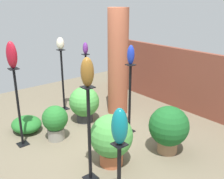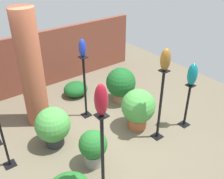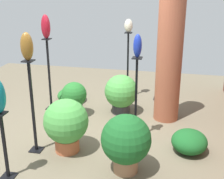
{
  "view_description": "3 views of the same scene",
  "coord_description": "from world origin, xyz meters",
  "px_view_note": "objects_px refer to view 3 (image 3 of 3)",
  "views": [
    {
      "loc": [
        3.71,
        -2.67,
        2.65
      ],
      "look_at": [
        0.29,
        0.17,
        1.11
      ],
      "focal_mm": 42.0,
      "sensor_mm": 36.0,
      "label": 1
    },
    {
      "loc": [
        -2.39,
        -3.5,
        3.54
      ],
      "look_at": [
        0.28,
        0.01,
        0.98
      ],
      "focal_mm": 42.0,
      "sensor_mm": 36.0,
      "label": 2
    },
    {
      "loc": [
        4.97,
        1.38,
        2.68
      ],
      "look_at": [
        0.25,
        0.38,
        0.92
      ],
      "focal_mm": 50.0,
      "sensor_mm": 36.0,
      "label": 3
    }
  ],
  "objects_px": {
    "pedestal_bronze": "(33,111)",
    "art_vase_violet": "(161,36)",
    "pedestal_ruby": "(49,77)",
    "potted_plant_back_center": "(121,93)",
    "art_vase_cobalt": "(138,46)",
    "art_vase_ruby": "(46,27)",
    "art_vase_ivory": "(129,26)",
    "pedestal_teal": "(5,149)",
    "potted_plant_mid_left": "(74,97)",
    "potted_plant_front_right": "(66,123)",
    "brick_pillar": "(169,58)",
    "art_vase_bronze": "(27,46)",
    "pedestal_violet": "(159,74)",
    "pedestal_cobalt": "(136,102)",
    "potted_plant_front_left": "(126,141)",
    "pedestal_ivory": "(128,68)"
  },
  "relations": [
    {
      "from": "pedestal_bronze",
      "to": "art_vase_violet",
      "type": "height_order",
      "value": "art_vase_violet"
    },
    {
      "from": "pedestal_ruby",
      "to": "potted_plant_back_center",
      "type": "distance_m",
      "value": 1.53
    },
    {
      "from": "art_vase_violet",
      "to": "art_vase_cobalt",
      "type": "height_order",
      "value": "art_vase_cobalt"
    },
    {
      "from": "art_vase_ruby",
      "to": "art_vase_ivory",
      "type": "xyz_separation_m",
      "value": [
        -1.0,
        1.49,
        -0.08
      ]
    },
    {
      "from": "pedestal_teal",
      "to": "potted_plant_mid_left",
      "type": "height_order",
      "value": "pedestal_teal"
    },
    {
      "from": "pedestal_teal",
      "to": "potted_plant_front_right",
      "type": "distance_m",
      "value": 1.03
    },
    {
      "from": "brick_pillar",
      "to": "art_vase_bronze",
      "type": "relative_size",
      "value": 5.99
    },
    {
      "from": "pedestal_violet",
      "to": "pedestal_teal",
      "type": "height_order",
      "value": "pedestal_violet"
    },
    {
      "from": "pedestal_bronze",
      "to": "pedestal_teal",
      "type": "distance_m",
      "value": 0.8
    },
    {
      "from": "pedestal_cobalt",
      "to": "potted_plant_back_center",
      "type": "height_order",
      "value": "pedestal_cobalt"
    },
    {
      "from": "brick_pillar",
      "to": "art_vase_bronze",
      "type": "xyz_separation_m",
      "value": [
        1.68,
        -2.0,
        0.48
      ]
    },
    {
      "from": "art_vase_cobalt",
      "to": "potted_plant_mid_left",
      "type": "relative_size",
      "value": 0.54
    },
    {
      "from": "pedestal_teal",
      "to": "pedestal_cobalt",
      "type": "bearing_deg",
      "value": 133.32
    },
    {
      "from": "potted_plant_front_left",
      "to": "potted_plant_front_right",
      "type": "bearing_deg",
      "value": -109.59
    },
    {
      "from": "potted_plant_front_left",
      "to": "potted_plant_back_center",
      "type": "relative_size",
      "value": 1.08
    },
    {
      "from": "art_vase_bronze",
      "to": "art_vase_cobalt",
      "type": "distance_m",
      "value": 1.69
    },
    {
      "from": "art_vase_violet",
      "to": "pedestal_cobalt",
      "type": "bearing_deg",
      "value": -7.69
    },
    {
      "from": "potted_plant_front_left",
      "to": "pedestal_violet",
      "type": "bearing_deg",
      "value": 175.02
    },
    {
      "from": "art_vase_cobalt",
      "to": "potted_plant_front_right",
      "type": "bearing_deg",
      "value": -57.47
    },
    {
      "from": "art_vase_cobalt",
      "to": "pedestal_teal",
      "type": "bearing_deg",
      "value": -46.68
    },
    {
      "from": "pedestal_ruby",
      "to": "art_vase_ruby",
      "type": "relative_size",
      "value": 3.21
    },
    {
      "from": "potted_plant_front_left",
      "to": "potted_plant_back_center",
      "type": "bearing_deg",
      "value": -167.65
    },
    {
      "from": "potted_plant_front_right",
      "to": "art_vase_violet",
      "type": "bearing_deg",
      "value": 153.75
    },
    {
      "from": "art_vase_cobalt",
      "to": "art_vase_ivory",
      "type": "distance_m",
      "value": 1.97
    },
    {
      "from": "pedestal_cobalt",
      "to": "pedestal_ivory",
      "type": "xyz_separation_m",
      "value": [
        -1.92,
        -0.45,
        0.03
      ]
    },
    {
      "from": "art_vase_ivory",
      "to": "potted_plant_front_right",
      "type": "height_order",
      "value": "art_vase_ivory"
    },
    {
      "from": "pedestal_ivory",
      "to": "potted_plant_mid_left",
      "type": "relative_size",
      "value": 2.16
    },
    {
      "from": "pedestal_ruby",
      "to": "art_vase_ivory",
      "type": "xyz_separation_m",
      "value": [
        -1.0,
        1.49,
        0.97
      ]
    },
    {
      "from": "pedestal_violet",
      "to": "pedestal_ruby",
      "type": "xyz_separation_m",
      "value": [
        1.03,
        -2.2,
        0.09
      ]
    },
    {
      "from": "art_vase_cobalt",
      "to": "potted_plant_mid_left",
      "type": "bearing_deg",
      "value": -117.47
    },
    {
      "from": "brick_pillar",
      "to": "pedestal_ivory",
      "type": "distance_m",
      "value": 1.46
    },
    {
      "from": "art_vase_cobalt",
      "to": "potted_plant_front_left",
      "type": "relative_size",
      "value": 0.43
    },
    {
      "from": "pedestal_ivory",
      "to": "art_vase_violet",
      "type": "relative_size",
      "value": 5.08
    },
    {
      "from": "brick_pillar",
      "to": "art_vase_ruby",
      "type": "bearing_deg",
      "value": -89.57
    },
    {
      "from": "art_vase_bronze",
      "to": "potted_plant_mid_left",
      "type": "bearing_deg",
      "value": 172.9
    },
    {
      "from": "pedestal_violet",
      "to": "art_vase_ivory",
      "type": "height_order",
      "value": "art_vase_ivory"
    },
    {
      "from": "potted_plant_back_center",
      "to": "pedestal_cobalt",
      "type": "bearing_deg",
      "value": 23.42
    },
    {
      "from": "pedestal_teal",
      "to": "art_vase_violet",
      "type": "distance_m",
      "value": 4.05
    },
    {
      "from": "art_vase_bronze",
      "to": "art_vase_violet",
      "type": "xyz_separation_m",
      "value": [
        -2.69,
        1.78,
        -0.25
      ]
    },
    {
      "from": "potted_plant_front_right",
      "to": "art_vase_ivory",
      "type": "bearing_deg",
      "value": 167.63
    },
    {
      "from": "pedestal_ivory",
      "to": "potted_plant_back_center",
      "type": "relative_size",
      "value": 1.87
    },
    {
      "from": "art_vase_ivory",
      "to": "potted_plant_front_left",
      "type": "xyz_separation_m",
      "value": [
        2.93,
        0.46,
        -1.17
      ]
    },
    {
      "from": "pedestal_violet",
      "to": "pedestal_ruby",
      "type": "relative_size",
      "value": 0.87
    },
    {
      "from": "potted_plant_back_center",
      "to": "art_vase_cobalt",
      "type": "bearing_deg",
      "value": 23.42
    },
    {
      "from": "pedestal_cobalt",
      "to": "potted_plant_front_left",
      "type": "height_order",
      "value": "pedestal_cobalt"
    },
    {
      "from": "pedestal_bronze",
      "to": "potted_plant_back_center",
      "type": "distance_m",
      "value": 2.08
    },
    {
      "from": "pedestal_teal",
      "to": "art_vase_ruby",
      "type": "xyz_separation_m",
      "value": [
        -2.42,
        -0.35,
        1.3
      ]
    },
    {
      "from": "pedestal_teal",
      "to": "potted_plant_front_left",
      "type": "xyz_separation_m",
      "value": [
        -0.49,
        1.6,
        0.04
      ]
    },
    {
      "from": "art_vase_bronze",
      "to": "art_vase_ivory",
      "type": "xyz_separation_m",
      "value": [
        -2.66,
        1.06,
        -0.05
      ]
    },
    {
      "from": "pedestal_teal",
      "to": "potted_plant_back_center",
      "type": "height_order",
      "value": "pedestal_teal"
    }
  ]
}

